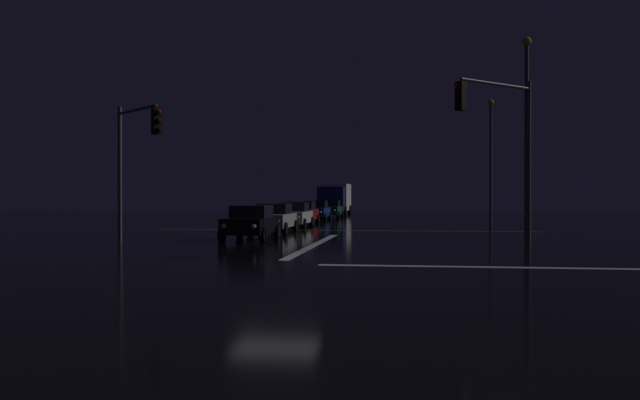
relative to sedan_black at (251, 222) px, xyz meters
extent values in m
cube|color=black|center=(3.29, -10.70, -0.85)|extent=(120.00, 120.00, 0.10)
cube|color=white|center=(3.29, -2.54, -0.80)|extent=(0.35, 13.96, 0.01)
cube|color=yellow|center=(3.29, 9.06, -0.80)|extent=(22.00, 0.15, 0.01)
cube|color=white|center=(11.54, -10.70, -0.80)|extent=(13.96, 0.40, 0.01)
cube|color=black|center=(0.00, -0.04, -0.13)|extent=(1.80, 4.20, 0.70)
cube|color=black|center=(0.00, 0.16, 0.49)|extent=(1.60, 2.00, 0.55)
cylinder|color=black|center=(0.90, -1.59, -0.48)|extent=(0.22, 0.64, 0.64)
cylinder|color=black|center=(-0.90, -1.59, -0.48)|extent=(0.22, 0.64, 0.64)
cylinder|color=black|center=(0.90, 1.51, -0.48)|extent=(0.22, 0.64, 0.64)
cylinder|color=black|center=(-0.90, 1.51, -0.48)|extent=(0.22, 0.64, 0.64)
sphere|color=#F9EFC6|center=(0.65, -2.16, -0.08)|extent=(0.22, 0.22, 0.22)
sphere|color=#F9EFC6|center=(-0.65, -2.16, -0.08)|extent=(0.22, 0.22, 0.22)
cube|color=#B7B7BC|center=(-0.18, 6.06, -0.13)|extent=(1.80, 4.20, 0.70)
cube|color=black|center=(-0.18, 6.26, 0.49)|extent=(1.60, 2.00, 0.55)
cylinder|color=black|center=(0.72, 4.51, -0.48)|extent=(0.22, 0.64, 0.64)
cylinder|color=black|center=(-1.08, 4.51, -0.48)|extent=(0.22, 0.64, 0.64)
cylinder|color=black|center=(0.72, 7.61, -0.48)|extent=(0.22, 0.64, 0.64)
cylinder|color=black|center=(-1.08, 7.61, -0.48)|extent=(0.22, 0.64, 0.64)
sphere|color=#F9EFC6|center=(0.47, 3.94, -0.08)|extent=(0.22, 0.22, 0.22)
sphere|color=#F9EFC6|center=(-0.83, 3.94, -0.08)|extent=(0.22, 0.22, 0.22)
cube|color=silver|center=(-0.05, 11.48, -0.13)|extent=(1.80, 4.20, 0.70)
cube|color=black|center=(-0.05, 11.68, 0.49)|extent=(1.60, 2.00, 0.55)
cylinder|color=black|center=(0.85, 9.93, -0.48)|extent=(0.22, 0.64, 0.64)
cylinder|color=black|center=(-0.95, 9.93, -0.48)|extent=(0.22, 0.64, 0.64)
cylinder|color=black|center=(0.85, 13.03, -0.48)|extent=(0.22, 0.64, 0.64)
cylinder|color=black|center=(-0.95, 13.03, -0.48)|extent=(0.22, 0.64, 0.64)
sphere|color=#F9EFC6|center=(0.60, 9.36, -0.08)|extent=(0.22, 0.22, 0.22)
sphere|color=#F9EFC6|center=(-0.70, 9.36, -0.08)|extent=(0.22, 0.22, 0.22)
cube|color=maroon|center=(-0.43, 16.99, -0.13)|extent=(1.80, 4.20, 0.70)
cube|color=black|center=(-0.43, 17.19, 0.49)|extent=(1.60, 2.00, 0.55)
cylinder|color=black|center=(0.47, 15.44, -0.48)|extent=(0.22, 0.64, 0.64)
cylinder|color=black|center=(-1.33, 15.44, -0.48)|extent=(0.22, 0.64, 0.64)
cylinder|color=black|center=(0.47, 18.54, -0.48)|extent=(0.22, 0.64, 0.64)
cylinder|color=black|center=(-1.33, 18.54, -0.48)|extent=(0.22, 0.64, 0.64)
sphere|color=#F9EFC6|center=(0.22, 14.87, -0.08)|extent=(0.22, 0.22, 0.22)
sphere|color=#F9EFC6|center=(-1.08, 14.87, -0.08)|extent=(0.22, 0.22, 0.22)
cube|color=navy|center=(-0.38, 23.68, -0.13)|extent=(1.80, 4.20, 0.70)
cube|color=black|center=(-0.38, 23.88, 0.49)|extent=(1.60, 2.00, 0.55)
cylinder|color=black|center=(0.52, 22.13, -0.48)|extent=(0.22, 0.64, 0.64)
cylinder|color=black|center=(-1.28, 22.13, -0.48)|extent=(0.22, 0.64, 0.64)
cylinder|color=black|center=(0.52, 25.23, -0.48)|extent=(0.22, 0.64, 0.64)
cylinder|color=black|center=(-1.28, 25.23, -0.48)|extent=(0.22, 0.64, 0.64)
sphere|color=#F9EFC6|center=(0.27, 21.56, -0.08)|extent=(0.22, 0.22, 0.22)
sphere|color=#F9EFC6|center=(-1.03, 21.56, -0.08)|extent=(0.22, 0.22, 0.22)
cube|color=#14512D|center=(-0.02, 29.62, -0.13)|extent=(1.80, 4.20, 0.70)
cube|color=black|center=(-0.02, 29.82, 0.49)|extent=(1.60, 2.00, 0.55)
cylinder|color=black|center=(0.88, 28.07, -0.48)|extent=(0.22, 0.64, 0.64)
cylinder|color=black|center=(-0.92, 28.07, -0.48)|extent=(0.22, 0.64, 0.64)
cylinder|color=black|center=(0.88, 31.17, -0.48)|extent=(0.22, 0.64, 0.64)
cylinder|color=black|center=(-0.92, 31.17, -0.48)|extent=(0.22, 0.64, 0.64)
sphere|color=#F9EFC6|center=(0.63, 27.50, -0.08)|extent=(0.22, 0.22, 0.22)
sphere|color=#F9EFC6|center=(-0.67, 27.50, -0.08)|extent=(0.22, 0.22, 0.22)
cube|color=navy|center=(-0.38, 33.89, 0.83)|extent=(2.40, 2.20, 2.30)
cube|color=silver|center=(-0.38, 38.39, 0.98)|extent=(2.40, 5.00, 2.60)
cylinder|color=black|center=(0.82, 34.49, -0.32)|extent=(0.28, 0.96, 0.96)
cylinder|color=black|center=(-1.58, 34.49, -0.32)|extent=(0.28, 0.96, 0.96)
cylinder|color=black|center=(0.82, 39.19, -0.32)|extent=(0.28, 0.96, 0.96)
cylinder|color=black|center=(-1.58, 39.19, -0.32)|extent=(0.28, 0.96, 0.96)
sphere|color=#F9EFC6|center=(0.47, 32.74, 0.23)|extent=(0.26, 0.26, 0.26)
sphere|color=#F9EFC6|center=(-1.23, 32.74, 0.23)|extent=(0.26, 0.26, 0.26)
cylinder|color=#4C4C51|center=(11.84, -2.14, 2.48)|extent=(0.18, 0.18, 6.57)
cylinder|color=#4C4C51|center=(10.42, -3.56, 5.47)|extent=(2.92, 2.92, 0.12)
cube|color=black|center=(9.01, -4.98, 4.85)|extent=(0.46, 0.46, 1.05)
sphere|color=red|center=(8.89, -5.09, 5.19)|extent=(0.22, 0.22, 0.22)
sphere|color=black|center=(8.89, -5.09, 4.85)|extent=(0.22, 0.22, 0.22)
sphere|color=black|center=(8.89, -5.09, 4.50)|extent=(0.22, 0.22, 0.22)
cylinder|color=#4C4C51|center=(-5.27, -2.14, 2.12)|extent=(0.18, 0.18, 5.84)
cylinder|color=#4C4C51|center=(-3.93, -3.48, 4.74)|extent=(2.76, 2.76, 0.12)
cube|color=black|center=(-2.59, -4.82, 4.11)|extent=(0.46, 0.46, 1.05)
sphere|color=red|center=(-2.48, -4.93, 4.46)|extent=(0.22, 0.22, 0.22)
sphere|color=black|center=(-2.48, -4.93, 4.11)|extent=(0.22, 0.22, 0.22)
sphere|color=black|center=(-2.48, -4.93, 3.77)|extent=(0.22, 0.22, 0.22)
cylinder|color=#424247|center=(12.54, 3.06, 3.73)|extent=(0.20, 0.20, 9.06)
sphere|color=#F9AD47|center=(12.54, 3.06, 8.44)|extent=(0.44, 0.44, 0.44)
cylinder|color=#424247|center=(12.54, 19.06, 3.33)|extent=(0.20, 0.20, 8.26)
sphere|color=#F9AD47|center=(12.54, 19.06, 7.64)|extent=(0.44, 0.44, 0.44)
camera|label=1|loc=(7.38, -31.16, 1.27)|focal=39.71mm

